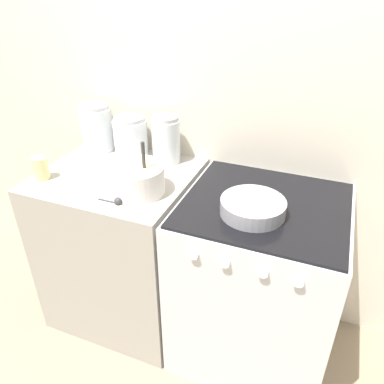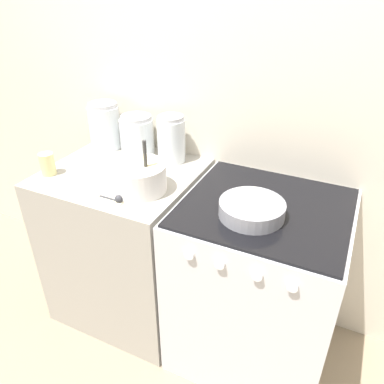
{
  "view_description": "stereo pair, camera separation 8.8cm",
  "coord_description": "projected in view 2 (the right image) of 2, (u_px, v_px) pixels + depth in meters",
  "views": [
    {
      "loc": [
        0.58,
        -1.04,
        1.74
      ],
      "look_at": [
        0.08,
        0.23,
        0.94
      ],
      "focal_mm": 35.0,
      "sensor_mm": 36.0,
      "label": 1
    },
    {
      "loc": [
        0.66,
        -1.01,
        1.74
      ],
      "look_at": [
        0.08,
        0.23,
        0.94
      ],
      "focal_mm": 35.0,
      "sensor_mm": 36.0,
      "label": 2
    }
  ],
  "objects": [
    {
      "name": "stove",
      "position": [
        257.0,
        284.0,
        1.81
      ],
      "size": [
        0.72,
        0.68,
        0.89
      ],
      "color": "silver",
      "rests_on": "ground_plane"
    },
    {
      "name": "recipe_page",
      "position": [
        119.0,
        189.0,
        1.7
      ],
      "size": [
        0.17,
        0.23,
        0.01
      ],
      "color": "beige",
      "rests_on": "countertop_cabinet"
    },
    {
      "name": "countertop_cabinet",
      "position": [
        129.0,
        243.0,
        2.08
      ],
      "size": [
        0.73,
        0.66,
        0.89
      ],
      "color": "#9E998E",
      "rests_on": "ground_plane"
    },
    {
      "name": "tin_can",
      "position": [
        47.0,
        164.0,
        1.81
      ],
      "size": [
        0.07,
        0.07,
        0.11
      ],
      "color": "beige",
      "rests_on": "countertop_cabinet"
    },
    {
      "name": "mixing_bowl",
      "position": [
        138.0,
        176.0,
        1.66
      ],
      "size": [
        0.25,
        0.25,
        0.25
      ],
      "color": "white",
      "rests_on": "countertop_cabinet"
    },
    {
      "name": "storage_jar_middle",
      "position": [
        137.0,
        138.0,
        2.0
      ],
      "size": [
        0.18,
        0.18,
        0.21
      ],
      "color": "silver",
      "rests_on": "countertop_cabinet"
    },
    {
      "name": "storage_jar_right",
      "position": [
        171.0,
        142.0,
        1.92
      ],
      "size": [
        0.14,
        0.14,
        0.24
      ],
      "color": "silver",
      "rests_on": "countertop_cabinet"
    },
    {
      "name": "wall_back",
      "position": [
        218.0,
        100.0,
        1.84
      ],
      "size": [
        4.47,
        0.05,
        2.4
      ],
      "color": "beige",
      "rests_on": "ground_plane"
    },
    {
      "name": "measuring_spoon",
      "position": [
        117.0,
        199.0,
        1.6
      ],
      "size": [
        0.12,
        0.04,
        0.04
      ],
      "color": "#333338",
      "rests_on": "countertop_cabinet"
    },
    {
      "name": "baking_pan",
      "position": [
        252.0,
        209.0,
        1.5
      ],
      "size": [
        0.27,
        0.27,
        0.07
      ],
      "color": "gray",
      "rests_on": "stove"
    },
    {
      "name": "ground_plane",
      "position": [
        159.0,
        367.0,
        1.91
      ],
      "size": [
        12.0,
        12.0,
        0.0
      ],
      "primitive_type": "plane",
      "color": "gray"
    },
    {
      "name": "storage_jar_left",
      "position": [
        105.0,
        129.0,
        2.07
      ],
      "size": [
        0.17,
        0.17,
        0.25
      ],
      "color": "silver",
      "rests_on": "countertop_cabinet"
    }
  ]
}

